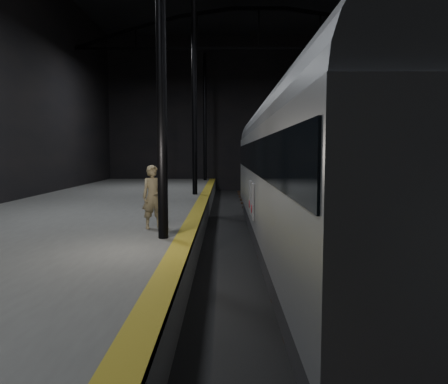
{
  "coord_description": "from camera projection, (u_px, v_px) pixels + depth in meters",
  "views": [
    {
      "loc": [
        -2.2,
        -15.19,
        3.21
      ],
      "look_at": [
        -2.23,
        -1.74,
        2.0
      ],
      "focal_mm": 35.0,
      "sensor_mm": 36.0,
      "label": 1
    }
  ],
  "objects": [
    {
      "name": "ground",
      "position": [
        287.0,
        244.0,
        15.41
      ],
      "size": [
        44.0,
        44.0,
        0.0
      ],
      "primitive_type": "plane",
      "color": "black",
      "rests_on": "ground"
    },
    {
      "name": "platform_left",
      "position": [
        75.0,
        230.0,
        15.39
      ],
      "size": [
        9.0,
        43.8,
        1.0
      ],
      "primitive_type": "cube",
      "color": "#4C4C4A",
      "rests_on": "ground"
    },
    {
      "name": "tactile_strip",
      "position": [
        195.0,
        216.0,
        15.33
      ],
      "size": [
        0.5,
        43.8,
        0.01
      ],
      "primitive_type": "cube",
      "color": "olive",
      "rests_on": "platform_left"
    },
    {
      "name": "track",
      "position": [
        287.0,
        242.0,
        15.41
      ],
      "size": [
        2.4,
        43.0,
        0.24
      ],
      "color": "#3F3328",
      "rests_on": "ground"
    },
    {
      "name": "train",
      "position": [
        298.0,
        165.0,
        13.07
      ],
      "size": [
        2.86,
        19.06,
        5.1
      ],
      "color": "#A4A8AC",
      "rests_on": "ground"
    },
    {
      "name": "woman",
      "position": [
        153.0,
        197.0,
        12.72
      ],
      "size": [
        0.8,
        0.69,
        1.86
      ],
      "primitive_type": "imported",
      "rotation": [
        0.0,
        0.0,
        0.43
      ],
      "color": "#8E7C57",
      "rests_on": "platform_left"
    }
  ]
}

